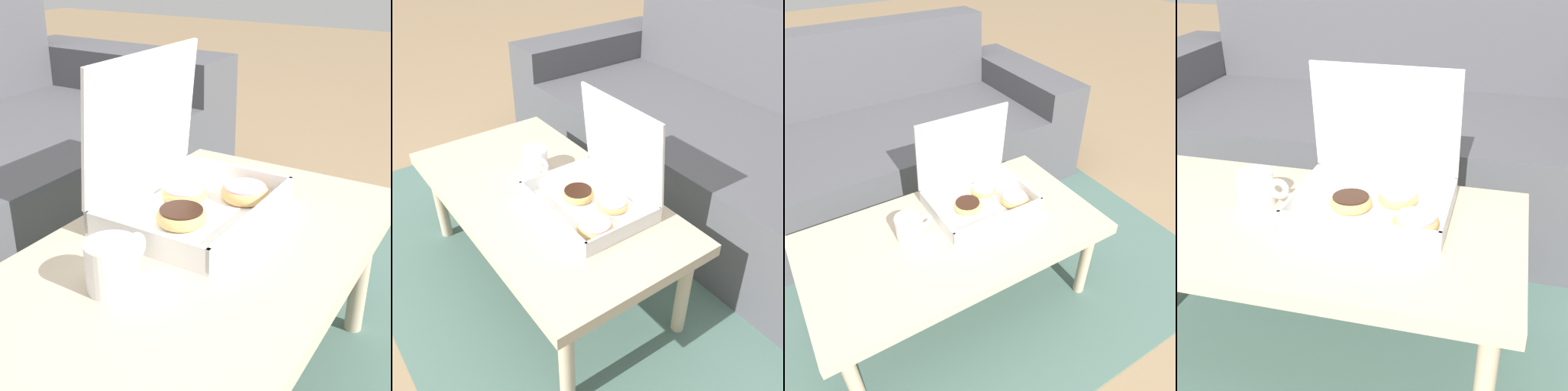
# 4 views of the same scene
# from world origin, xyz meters

# --- Properties ---
(area_rug) EXTENTS (2.22, 1.92, 0.01)m
(area_rug) POSITION_xyz_m (0.00, 0.30, 0.01)
(area_rug) COLOR #4C6B60
(area_rug) RESTS_ON ground_plane
(coffee_table) EXTENTS (1.05, 0.56, 0.39)m
(coffee_table) POSITION_xyz_m (0.00, -0.09, 0.35)
(coffee_table) COLOR #C6B293
(coffee_table) RESTS_ON ground_plane
(pastry_box) EXTENTS (0.38, 0.29, 0.34)m
(pastry_box) POSITION_xyz_m (0.17, 0.01, 0.46)
(pastry_box) COLOR white
(pastry_box) RESTS_ON coffee_table
(coffee_mug) EXTENTS (0.13, 0.09, 0.09)m
(coffee_mug) POSITION_xyz_m (-0.14, -0.03, 0.44)
(coffee_mug) COLOR white
(coffee_mug) RESTS_ON coffee_table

